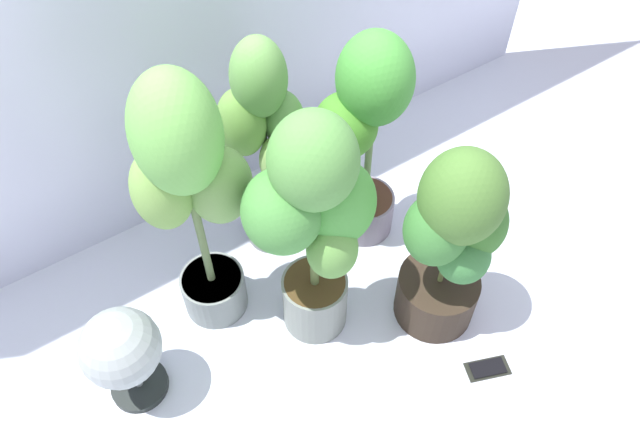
# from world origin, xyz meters

# --- Properties ---
(ground_plane) EXTENTS (8.00, 8.00, 0.00)m
(ground_plane) POSITION_xyz_m (0.00, 0.00, 0.00)
(ground_plane) COLOR silver
(ground_plane) RESTS_ON ground
(potted_plant_back_right) EXTENTS (0.38, 0.31, 0.86)m
(potted_plant_back_right) POSITION_xyz_m (0.32, 0.37, 0.52)
(potted_plant_back_right) COLOR slate
(potted_plant_back_right) RESTS_ON ground
(potted_plant_back_center) EXTENTS (0.32, 0.27, 0.88)m
(potted_plant_back_center) POSITION_xyz_m (0.03, 0.51, 0.48)
(potted_plant_back_center) COLOR gray
(potted_plant_back_center) RESTS_ON ground
(potted_plant_front_right) EXTENTS (0.37, 0.34, 0.76)m
(potted_plant_front_right) POSITION_xyz_m (0.33, -0.09, 0.41)
(potted_plant_front_right) COLOR #2F2319
(potted_plant_front_right) RESTS_ON ground
(potted_plant_center) EXTENTS (0.42, 0.33, 0.92)m
(potted_plant_center) POSITION_xyz_m (-0.04, 0.12, 0.55)
(potted_plant_center) COLOR gray
(potted_plant_center) RESTS_ON ground
(potted_plant_back_left) EXTENTS (0.39, 0.33, 1.00)m
(potted_plant_back_left) POSITION_xyz_m (-0.29, 0.36, 0.62)
(potted_plant_back_left) COLOR slate
(potted_plant_back_left) RESTS_ON ground
(cell_phone) EXTENTS (0.16, 0.12, 0.01)m
(cell_phone) POSITION_xyz_m (0.33, -0.36, 0.00)
(cell_phone) COLOR black
(cell_phone) RESTS_ON ground
(floor_fan) EXTENTS (0.32, 0.32, 0.39)m
(floor_fan) POSITION_xyz_m (-0.64, 0.22, 0.25)
(floor_fan) COLOR black
(floor_fan) RESTS_ON ground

